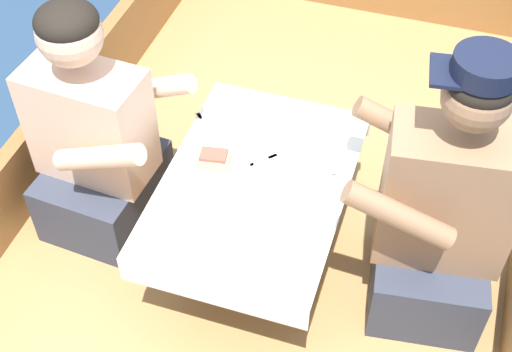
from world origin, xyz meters
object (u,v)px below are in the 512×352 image
object	(u,v)px
coffee_cup_starboard	(163,219)
person_starboard	(440,216)
tin_can	(178,180)
person_port	(96,143)
coffee_cup_port	(323,167)
sandwich	(214,159)

from	to	relation	value
coffee_cup_starboard	person_starboard	bearing A→B (deg)	20.10
tin_can	person_starboard	bearing A→B (deg)	9.04
person_starboard	tin_can	distance (m)	0.84
person_port	coffee_cup_port	world-z (taller)	person_port
coffee_cup_port	coffee_cup_starboard	size ratio (longest dim) A/B	0.96
person_port	coffee_cup_port	distance (m)	0.80
person_starboard	sandwich	distance (m)	0.75
coffee_cup_port	coffee_cup_starboard	distance (m)	0.55
coffee_cup_starboard	sandwich	bearing A→B (deg)	77.92
tin_can	sandwich	bearing A→B (deg)	56.77
person_starboard	coffee_cup_starboard	world-z (taller)	person_starboard
person_starboard	coffee_cup_port	bearing A→B (deg)	-16.86
person_port	person_starboard	world-z (taller)	person_starboard
person_starboard	sandwich	size ratio (longest dim) A/B	8.70
person_starboard	sandwich	bearing A→B (deg)	-6.69
sandwich	coffee_cup_starboard	bearing A→B (deg)	-102.08
person_port	coffee_cup_starboard	xyz separation A→B (m)	(0.38, -0.29, 0.05)
sandwich	tin_can	xyz separation A→B (m)	(-0.08, -0.12, -0.00)
person_port	tin_can	size ratio (longest dim) A/B	14.08
sandwich	coffee_cup_port	world-z (taller)	sandwich
person_starboard	sandwich	xyz separation A→B (m)	(-0.75, -0.01, 0.03)
person_port	sandwich	size ratio (longest dim) A/B	7.98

